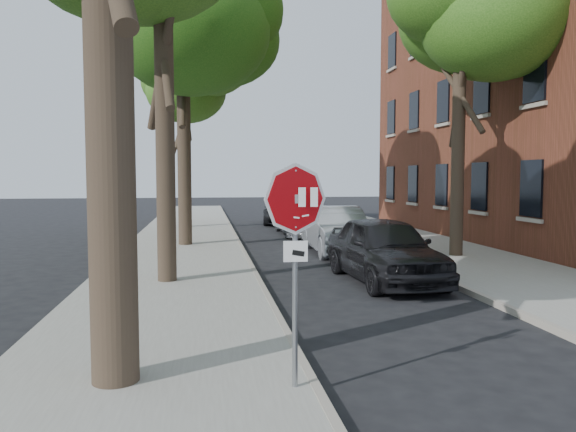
# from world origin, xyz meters

# --- Properties ---
(ground) EXTENTS (120.00, 120.00, 0.00)m
(ground) POSITION_xyz_m (0.00, 0.00, 0.00)
(ground) COLOR black
(ground) RESTS_ON ground
(sidewalk_left) EXTENTS (4.00, 55.00, 0.12)m
(sidewalk_left) POSITION_xyz_m (-2.50, 12.00, 0.06)
(sidewalk_left) COLOR gray
(sidewalk_left) RESTS_ON ground
(sidewalk_right) EXTENTS (4.00, 55.00, 0.12)m
(sidewalk_right) POSITION_xyz_m (6.00, 12.00, 0.06)
(sidewalk_right) COLOR gray
(sidewalk_right) RESTS_ON ground
(curb_left) EXTENTS (0.12, 55.00, 0.13)m
(curb_left) POSITION_xyz_m (-0.45, 12.00, 0.07)
(curb_left) COLOR #9E9384
(curb_left) RESTS_ON ground
(curb_right) EXTENTS (0.12, 55.00, 0.13)m
(curb_right) POSITION_xyz_m (3.95, 12.00, 0.07)
(curb_right) COLOR #9E9384
(curb_right) RESTS_ON ground
(stop_sign) EXTENTS (0.76, 0.34, 2.61)m
(stop_sign) POSITION_xyz_m (-0.70, -0.03, 1.95)
(stop_sign) COLOR gray
(stop_sign) RESTS_ON sidewalk_left
(tree_mid_b) EXTENTS (5.88, 5.46, 10.36)m
(tree_mid_b) POSITION_xyz_m (-2.42, 14.12, 8.00)
(tree_mid_b) COLOR black
(tree_mid_b) RESTS_ON sidewalk_left
(tree_far) EXTENTS (5.29, 4.91, 9.33)m
(tree_far) POSITION_xyz_m (-2.72, 21.11, 7.21)
(tree_far) COLOR black
(tree_far) RESTS_ON sidewalk_left
(tree_right) EXTENTS (5.29, 4.91, 9.33)m
(tree_right) POSITION_xyz_m (5.98, 10.11, 7.21)
(tree_right) COLOR black
(tree_right) RESTS_ON sidewalk_right
(car_a) EXTENTS (2.13, 4.79, 1.60)m
(car_a) POSITION_xyz_m (2.60, 6.71, 0.80)
(car_a) COLOR black
(car_a) RESTS_ON ground
(car_b) EXTENTS (1.71, 4.73, 1.55)m
(car_b) POSITION_xyz_m (2.60, 11.71, 0.78)
(car_b) COLOR #A5A8AD
(car_b) RESTS_ON ground
(car_c) EXTENTS (2.23, 5.44, 1.58)m
(car_c) POSITION_xyz_m (2.60, 17.82, 0.79)
(car_c) COLOR #535559
(car_c) RESTS_ON ground
(car_d) EXTENTS (2.92, 5.25, 1.39)m
(car_d) POSITION_xyz_m (2.60, 23.33, 0.69)
(car_d) COLOR black
(car_d) RESTS_ON ground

